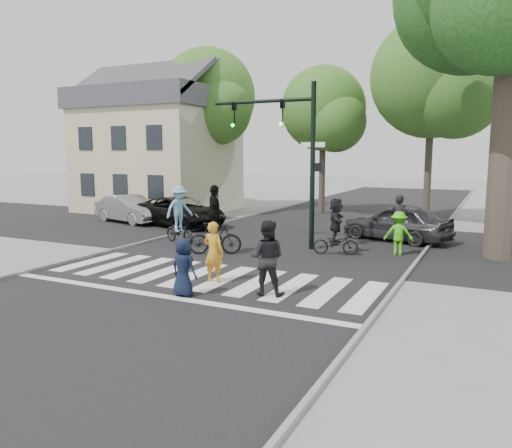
% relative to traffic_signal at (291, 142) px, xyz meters
% --- Properties ---
extents(ground, '(120.00, 120.00, 0.00)m').
position_rel_traffic_signal_xyz_m(ground, '(-0.35, -6.20, -3.90)').
color(ground, gray).
rests_on(ground, ground).
extents(road_stem, '(10.00, 70.00, 0.01)m').
position_rel_traffic_signal_xyz_m(road_stem, '(-0.35, -1.20, -3.90)').
color(road_stem, black).
rests_on(road_stem, ground).
extents(road_cross, '(70.00, 10.00, 0.01)m').
position_rel_traffic_signal_xyz_m(road_cross, '(-0.35, 1.80, -3.89)').
color(road_cross, black).
rests_on(road_cross, ground).
extents(curb_left, '(0.10, 70.00, 0.10)m').
position_rel_traffic_signal_xyz_m(curb_left, '(-5.40, -1.20, -3.85)').
color(curb_left, gray).
rests_on(curb_left, ground).
extents(curb_right, '(0.10, 70.00, 0.10)m').
position_rel_traffic_signal_xyz_m(curb_right, '(4.70, -1.20, -3.85)').
color(curb_right, gray).
rests_on(curb_right, ground).
extents(crosswalk, '(10.00, 3.85, 0.01)m').
position_rel_traffic_signal_xyz_m(crosswalk, '(-0.35, -5.54, -3.89)').
color(crosswalk, silver).
rests_on(crosswalk, ground).
extents(traffic_signal, '(4.45, 0.29, 6.00)m').
position_rel_traffic_signal_xyz_m(traffic_signal, '(0.00, 0.00, 0.00)').
color(traffic_signal, black).
rests_on(traffic_signal, ground).
extents(bg_tree_0, '(5.46, 5.20, 8.97)m').
position_rel_traffic_signal_xyz_m(bg_tree_0, '(-14.09, 9.80, 2.24)').
color(bg_tree_0, brown).
rests_on(bg_tree_0, ground).
extents(bg_tree_1, '(6.09, 5.80, 9.80)m').
position_rel_traffic_signal_xyz_m(bg_tree_1, '(-9.06, 9.28, 2.75)').
color(bg_tree_1, brown).
rests_on(bg_tree_1, ground).
extents(bg_tree_2, '(5.04, 4.80, 8.40)m').
position_rel_traffic_signal_xyz_m(bg_tree_2, '(-2.11, 10.42, 1.88)').
color(bg_tree_2, brown).
rests_on(bg_tree_2, ground).
extents(bg_tree_3, '(6.30, 6.00, 10.20)m').
position_rel_traffic_signal_xyz_m(bg_tree_3, '(3.95, 9.07, 3.04)').
color(bg_tree_3, brown).
rests_on(bg_tree_3, ground).
extents(house, '(8.40, 8.10, 8.82)m').
position_rel_traffic_signal_xyz_m(house, '(-11.85, 7.78, -0.10)').
color(house, beige).
rests_on(house, ground).
extents(pedestrian_woman, '(0.64, 0.44, 1.68)m').
position_rel_traffic_signal_xyz_m(pedestrian_woman, '(0.06, -5.64, -3.06)').
color(pedestrian_woman, orange).
rests_on(pedestrian_woman, ground).
extents(pedestrian_child, '(0.75, 0.54, 1.45)m').
position_rel_traffic_signal_xyz_m(pedestrian_child, '(0.08, -7.12, -3.18)').
color(pedestrian_child, black).
rests_on(pedestrian_child, ground).
extents(pedestrian_adult, '(1.04, 0.88, 1.88)m').
position_rel_traffic_signal_xyz_m(pedestrian_adult, '(1.88, -6.14, -2.96)').
color(pedestrian_adult, black).
rests_on(pedestrian_adult, ground).
extents(cyclist_left, '(1.87, 1.31, 2.24)m').
position_rel_traffic_signal_xyz_m(cyclist_left, '(-4.19, -1.14, -2.93)').
color(cyclist_left, black).
rests_on(cyclist_left, ground).
extents(cyclist_mid, '(1.89, 1.31, 2.42)m').
position_rel_traffic_signal_xyz_m(cyclist_mid, '(-1.86, -2.37, -2.91)').
color(cyclist_mid, black).
rests_on(cyclist_mid, ground).
extents(cyclist_right, '(1.64, 1.52, 1.97)m').
position_rel_traffic_signal_xyz_m(cyclist_right, '(1.94, -0.58, -3.02)').
color(cyclist_right, black).
rests_on(cyclist_right, ground).
extents(car_suv, '(5.51, 3.67, 1.41)m').
position_rel_traffic_signal_xyz_m(car_suv, '(-6.83, 2.67, -3.20)').
color(car_suv, black).
rests_on(car_suv, ground).
extents(car_silver, '(4.45, 2.49, 1.39)m').
position_rel_traffic_signal_xyz_m(car_silver, '(-9.83, 2.61, -3.21)').
color(car_silver, gray).
rests_on(car_silver, ground).
extents(car_grey, '(4.61, 2.87, 1.47)m').
position_rel_traffic_signal_xyz_m(car_grey, '(3.31, 3.19, -3.17)').
color(car_grey, '#323135').
rests_on(car_grey, ground).
extents(bystander_hivis, '(1.04, 0.68, 1.52)m').
position_rel_traffic_signal_xyz_m(bystander_hivis, '(3.91, 0.29, -3.14)').
color(bystander_hivis, '#4ACF15').
rests_on(bystander_hivis, ground).
extents(bystander_dark, '(0.76, 0.55, 1.93)m').
position_rel_traffic_signal_xyz_m(bystander_dark, '(3.51, 2.51, -2.94)').
color(bystander_dark, black).
rests_on(bystander_dark, ground).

